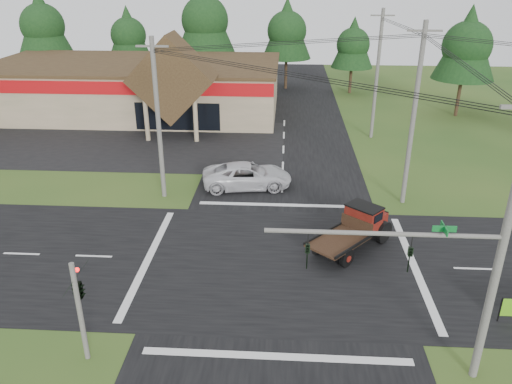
{
  "coord_description": "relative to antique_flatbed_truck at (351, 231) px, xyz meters",
  "views": [
    {
      "loc": [
        0.14,
        -22.48,
        14.15
      ],
      "look_at": [
        -1.5,
        4.12,
        2.2
      ],
      "focal_mm": 35.0,
      "sensor_mm": 36.0,
      "label": 1
    }
  ],
  "objects": [
    {
      "name": "utility_pole_nw",
      "position": [
        -11.85,
        6.34,
        4.23
      ],
      "size": [
        2.0,
        0.3,
        10.5
      ],
      "color": "#595651",
      "rests_on": "ground"
    },
    {
      "name": "antique_flatbed_truck",
      "position": [
        0.0,
        0.0,
        0.0
      ],
      "size": [
        5.23,
        5.53,
        2.31
      ],
      "primitive_type": null,
      "rotation": [
        0.0,
        0.0,
        -0.72
      ],
      "color": "#52100B",
      "rests_on": "ground"
    },
    {
      "name": "tree_row_d",
      "position": [
        -3.85,
        40.34,
        6.22
      ],
      "size": [
        6.16,
        6.16,
        11.11
      ],
      "color": "#332316",
      "rests_on": "ground"
    },
    {
      "name": "tree_side_ne",
      "position": [
        14.15,
        28.34,
        6.22
      ],
      "size": [
        6.16,
        6.16,
        11.11
      ],
      "color": "#332316",
      "rests_on": "ground"
    },
    {
      "name": "cvs_building",
      "position": [
        -19.56,
        27.91,
        1.62
      ],
      "size": [
        30.4,
        18.2,
        9.19
      ],
      "color": "gray",
      "rests_on": "ground"
    },
    {
      "name": "tree_row_e",
      "position": [
        4.15,
        38.34,
        4.88
      ],
      "size": [
        5.04,
        5.04,
        9.09
      ],
      "color": "#332316",
      "rests_on": "ground"
    },
    {
      "name": "traffic_signal_mast",
      "position": [
        1.97,
        -9.16,
        3.27
      ],
      "size": [
        8.12,
        0.24,
        7.0
      ],
      "color": "#595651",
      "rests_on": "ground"
    },
    {
      "name": "parking_apron",
      "position": [
        -17.85,
        17.34,
        -1.14
      ],
      "size": [
        28.0,
        14.0,
        0.02
      ],
      "primitive_type": "cube",
      "color": "black",
      "rests_on": "ground"
    },
    {
      "name": "tree_row_b",
      "position": [
        -23.85,
        40.34,
        5.55
      ],
      "size": [
        5.6,
        5.6,
        10.1
      ],
      "color": "#332316",
      "rests_on": "ground"
    },
    {
      "name": "tree_row_c",
      "position": [
        -13.85,
        39.34,
        7.57
      ],
      "size": [
        7.28,
        7.28,
        13.13
      ],
      "color": "#332316",
      "rests_on": "ground"
    },
    {
      "name": "utility_pole_ne",
      "position": [
        4.15,
        6.34,
        4.74
      ],
      "size": [
        2.0,
        0.3,
        11.5
      ],
      "color": "#595651",
      "rests_on": "ground"
    },
    {
      "name": "white_pickup",
      "position": [
        -6.32,
        8.22,
        -0.29
      ],
      "size": [
        6.57,
        3.75,
        1.73
      ],
      "primitive_type": "imported",
      "rotation": [
        0.0,
        0.0,
        1.72
      ],
      "color": "silver",
      "rests_on": "ground"
    },
    {
      "name": "tree_row_a",
      "position": [
        -33.85,
        38.34,
        6.89
      ],
      "size": [
        6.72,
        6.72,
        12.12
      ],
      "color": "#332316",
      "rests_on": "ground"
    },
    {
      "name": "traffic_signal_corner",
      "position": [
        -11.35,
        -8.98,
        2.37
      ],
      "size": [
        0.53,
        2.48,
        4.4
      ],
      "color": "#595651",
      "rests_on": "ground"
    },
    {
      "name": "road_ns",
      "position": [
        -3.85,
        -1.66,
        -1.14
      ],
      "size": [
        12.0,
        120.0,
        0.02
      ],
      "primitive_type": "cube",
      "color": "black",
      "rests_on": "ground"
    },
    {
      "name": "ground",
      "position": [
        -3.85,
        -1.66,
        -1.15
      ],
      "size": [
        120.0,
        120.0,
        0.0
      ],
      "primitive_type": "plane",
      "color": "#294B1A",
      "rests_on": "ground"
    },
    {
      "name": "utility_pole_nr",
      "position": [
        3.65,
        -9.16,
        4.48
      ],
      "size": [
        2.0,
        0.3,
        11.0
      ],
      "color": "#595651",
      "rests_on": "ground"
    },
    {
      "name": "road_ew",
      "position": [
        -3.85,
        -1.66,
        -1.14
      ],
      "size": [
        120.0,
        12.0,
        0.02
      ],
      "primitive_type": "cube",
      "color": "black",
      "rests_on": "ground"
    },
    {
      "name": "utility_pole_n",
      "position": [
        4.15,
        20.34,
        4.58
      ],
      "size": [
        2.0,
        0.3,
        11.2
      ],
      "color": "#595651",
      "rests_on": "ground"
    }
  ]
}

